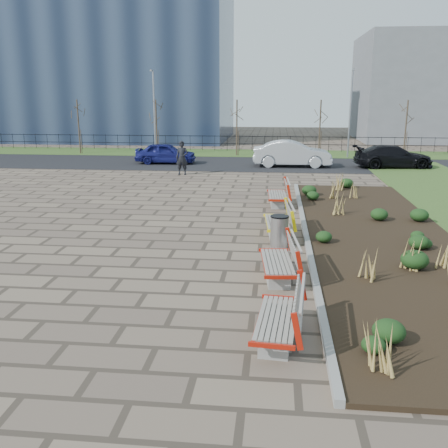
# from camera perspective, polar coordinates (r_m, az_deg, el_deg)

# --- Properties ---
(ground) EXTENTS (120.00, 120.00, 0.00)m
(ground) POSITION_cam_1_polar(r_m,az_deg,el_deg) (11.74, -8.91, -7.76)
(ground) COLOR #6D5C4B
(ground) RESTS_ON ground
(planting_bed) EXTENTS (4.50, 18.00, 0.10)m
(planting_bed) POSITION_cam_1_polar(r_m,az_deg,el_deg) (16.43, 17.47, -1.55)
(planting_bed) COLOR black
(planting_bed) RESTS_ON ground
(planting_curb) EXTENTS (0.16, 18.00, 0.15)m
(planting_curb) POSITION_cam_1_polar(r_m,az_deg,el_deg) (16.11, 9.34, -1.27)
(planting_curb) COLOR gray
(planting_curb) RESTS_ON ground
(grass_verge_far) EXTENTS (80.00, 5.00, 0.04)m
(grass_verge_far) POSITION_cam_1_polar(r_m,az_deg,el_deg) (38.84, 1.63, 8.11)
(grass_verge_far) COLOR #33511E
(grass_verge_far) RESTS_ON ground
(road) EXTENTS (80.00, 7.00, 0.02)m
(road) POSITION_cam_1_polar(r_m,az_deg,el_deg) (32.90, 0.83, 6.91)
(road) COLOR black
(road) RESTS_ON ground
(bench_a) EXTENTS (1.08, 2.17, 1.00)m
(bench_a) POSITION_cam_1_polar(r_m,az_deg,el_deg) (9.37, 6.09, -10.33)
(bench_a) COLOR #B71B0C
(bench_a) RESTS_ON ground
(bench_b) EXTENTS (1.09, 2.17, 1.00)m
(bench_b) POSITION_cam_1_polar(r_m,az_deg,el_deg) (12.35, 6.10, -4.05)
(bench_b) COLOR red
(bench_b) RESTS_ON ground
(bench_c) EXTENTS (1.06, 2.16, 1.00)m
(bench_c) POSITION_cam_1_polar(r_m,az_deg,el_deg) (16.14, 6.11, 0.43)
(bench_c) COLOR yellow
(bench_c) RESTS_ON ground
(bench_d) EXTENTS (0.99, 2.14, 1.00)m
(bench_d) POSITION_cam_1_polar(r_m,az_deg,el_deg) (20.54, 6.11, 3.50)
(bench_d) COLOR #B6200C
(bench_d) RESTS_ON ground
(litter_bin) EXTENTS (0.53, 0.53, 0.95)m
(litter_bin) POSITION_cam_1_polar(r_m,az_deg,el_deg) (14.87, 6.33, -0.91)
(litter_bin) COLOR #B2B2B7
(litter_bin) RESTS_ON ground
(pedestrian) EXTENTS (0.70, 0.47, 1.90)m
(pedestrian) POSITION_cam_1_polar(r_m,az_deg,el_deg) (28.42, -4.81, 7.54)
(pedestrian) COLOR black
(pedestrian) RESTS_ON ground
(car_blue) EXTENTS (3.97, 1.71, 1.33)m
(car_blue) POSITION_cam_1_polar(r_m,az_deg,el_deg) (33.12, -6.68, 8.04)
(car_blue) COLOR navy
(car_blue) RESTS_ON road
(car_silver) EXTENTS (4.89, 1.79, 1.60)m
(car_silver) POSITION_cam_1_polar(r_m,az_deg,el_deg) (31.75, 7.79, 7.97)
(car_silver) COLOR #AEB2B6
(car_silver) RESTS_ON road
(car_black) EXTENTS (4.92, 2.43, 1.37)m
(car_black) POSITION_cam_1_polar(r_m,az_deg,el_deg) (32.69, 18.77, 7.32)
(car_black) COLOR black
(car_black) RESTS_ON road
(tree_a) EXTENTS (1.40, 1.40, 4.00)m
(tree_a) POSITION_cam_1_polar(r_m,az_deg,el_deg) (39.94, -16.27, 10.63)
(tree_a) COLOR #4C3D2D
(tree_a) RESTS_ON grass_verge_far
(tree_b) EXTENTS (1.40, 1.40, 4.00)m
(tree_b) POSITION_cam_1_polar(r_m,az_deg,el_deg) (38.11, -7.72, 10.91)
(tree_b) COLOR #4C3D2D
(tree_b) RESTS_ON grass_verge_far
(tree_c) EXTENTS (1.40, 1.40, 4.00)m
(tree_c) POSITION_cam_1_polar(r_m,az_deg,el_deg) (37.17, 1.47, 10.94)
(tree_c) COLOR #4C3D2D
(tree_c) RESTS_ON grass_verge_far
(tree_d) EXTENTS (1.40, 1.40, 4.00)m
(tree_d) POSITION_cam_1_polar(r_m,az_deg,el_deg) (37.18, 10.90, 10.69)
(tree_d) COLOR #4C3D2D
(tree_d) RESTS_ON grass_verge_far
(tree_e) EXTENTS (1.40, 1.40, 4.00)m
(tree_e) POSITION_cam_1_polar(r_m,az_deg,el_deg) (38.15, 20.05, 10.17)
(tree_e) COLOR #4C3D2D
(tree_e) RESTS_ON grass_verge_far
(lamp_west) EXTENTS (0.24, 0.60, 6.00)m
(lamp_west) POSITION_cam_1_polar(r_m,az_deg,el_deg) (37.57, -7.96, 12.38)
(lamp_west) COLOR gray
(lamp_west) RESTS_ON grass_verge_far
(lamp_east) EXTENTS (0.24, 0.60, 6.00)m
(lamp_east) POSITION_cam_1_polar(r_m,az_deg,el_deg) (36.86, 14.20, 12.04)
(lamp_east) COLOR gray
(lamp_east) RESTS_ON grass_verge_far
(railing_fence) EXTENTS (44.00, 0.10, 1.20)m
(railing_fence) POSITION_cam_1_polar(r_m,az_deg,el_deg) (40.26, 1.80, 9.22)
(railing_fence) COLOR black
(railing_fence) RESTS_ON grass_verge_far
(building_glass) EXTENTS (40.00, 14.00, 15.00)m
(building_glass) POSITION_cam_1_polar(r_m,az_deg,el_deg) (56.37, -21.24, 16.82)
(building_glass) COLOR #192338
(building_glass) RESTS_ON ground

